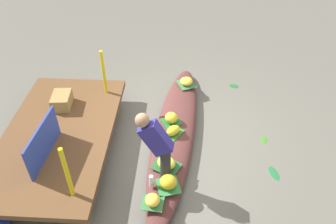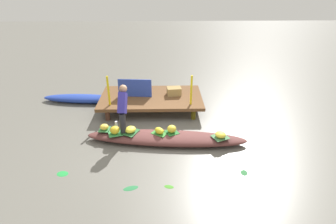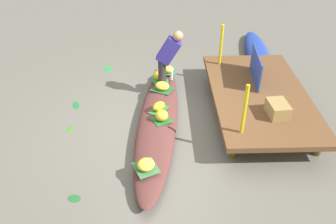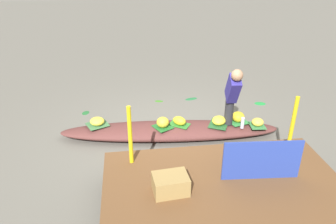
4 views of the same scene
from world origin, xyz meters
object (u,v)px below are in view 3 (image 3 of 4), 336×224
Objects in this scene: produce_crate at (278,109)px; moored_boat at (258,54)px; water_bottle at (171,75)px; banana_bunch_1 at (160,75)px; banana_bunch_3 at (146,164)px; vendor_boat at (158,121)px; market_banner at (256,67)px; banana_bunch_0 at (162,86)px; banana_bunch_4 at (169,69)px; banana_bunch_2 at (159,106)px; banana_bunch_5 at (162,116)px; vendor_person at (168,55)px.

moored_boat is at bearing 171.63° from produce_crate.
water_bottle is 0.48× the size of produce_crate.
banana_bunch_3 is at bearing -4.95° from banana_bunch_1.
vendor_boat is 2.26m from market_banner.
banana_bunch_0 is at bearing -47.89° from moored_boat.
vendor_boat is 1.65m from banana_bunch_4.
banana_bunch_5 is at bearing 8.79° from banana_bunch_2.
banana_bunch_1 reaches higher than banana_bunch_4.
banana_bunch_5 is at bearing 31.02° from vendor_boat.
banana_bunch_1 is 2.67m from banana_bunch_3.
vendor_person is (1.68, -2.30, 0.82)m from moored_boat.
market_banner reaches higher than banana_bunch_4.
water_bottle reaches higher than banana_bunch_5.
vendor_person is at bearing -3.15° from banana_bunch_4.
water_bottle is at bearing 8.13° from banana_bunch_4.
market_banner is (-0.95, 1.96, 0.59)m from vendor_boat.
vendor_person is at bearing 167.55° from banana_bunch_2.
water_bottle reaches higher than banana_bunch_2.
banana_bunch_1 is 0.94× the size of banana_bunch_3.
water_bottle is 0.20× the size of market_banner.
banana_bunch_5 is at bearing -5.86° from banana_bunch_4.
banana_bunch_1 is 0.21× the size of vendor_person.
market_banner reaches higher than water_bottle.
banana_bunch_2 is 0.23× the size of vendor_person.
banana_bunch_0 is (1.84, -2.43, 0.22)m from moored_boat.
produce_crate reaches higher than moored_boat.
produce_crate is (1.59, 2.03, 0.20)m from banana_bunch_1.
moored_boat is 12.54× the size of banana_bunch_4.
banana_bunch_2 is at bearing -12.45° from vendor_person.
produce_crate reaches higher than banana_bunch_1.
market_banner is (-0.03, 1.86, 0.39)m from banana_bunch_0.
moored_boat is at bearing 167.15° from market_banner.
vendor_boat is at bearing -97.79° from produce_crate.
banana_bunch_3 is (2.27, -0.28, -0.01)m from banana_bunch_0.
banana_bunch_0 is 1.27× the size of banana_bunch_5.
vendor_person is at bearing 38.65° from banana_bunch_1.
produce_crate is at bearing 9.87° from market_banner.
banana_bunch_5 reaches higher than banana_bunch_4.
market_banner is at bearing 90.92° from banana_bunch_0.
market_banner is at bearing 111.71° from banana_bunch_2.
banana_bunch_5 is at bearing -93.97° from produce_crate.
banana_bunch_2 is 1.16m from water_bottle.
produce_crate reaches higher than banana_bunch_2.
vendor_boat is 9.38× the size of produce_crate.
banana_bunch_2 reaches higher than moored_boat.
water_bottle reaches higher than moored_boat.
water_bottle reaches higher than banana_bunch_1.
vendor_person is 2.69× the size of produce_crate.
banana_bunch_1 is 0.93× the size of banana_bunch_2.
banana_bunch_1 reaches higher than banana_bunch_3.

